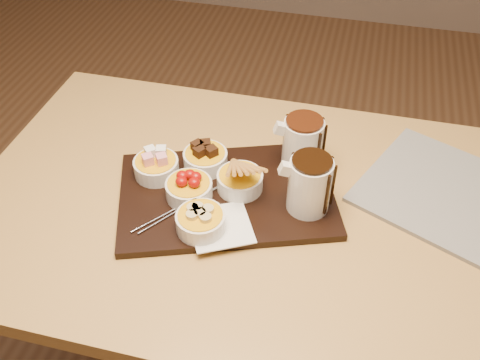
% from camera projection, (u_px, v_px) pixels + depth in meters
% --- Properties ---
extents(dining_table, '(1.20, 0.80, 0.75)m').
position_uv_depth(dining_table, '(243.00, 231.00, 1.23)').
color(dining_table, '#B28642').
rests_on(dining_table, ground).
extents(serving_board, '(0.53, 0.44, 0.02)m').
position_uv_depth(serving_board, '(227.00, 195.00, 1.16)').
color(serving_board, black).
rests_on(serving_board, dining_table).
extents(napkin, '(0.16, 0.16, 0.00)m').
position_uv_depth(napkin, '(221.00, 226.00, 1.08)').
color(napkin, white).
rests_on(napkin, serving_board).
extents(bowl_marshmallows, '(0.10, 0.10, 0.04)m').
position_uv_depth(bowl_marshmallows, '(156.00, 167.00, 1.19)').
color(bowl_marshmallows, silver).
rests_on(bowl_marshmallows, serving_board).
extents(bowl_cake, '(0.10, 0.10, 0.04)m').
position_uv_depth(bowl_cake, '(205.00, 160.00, 1.21)').
color(bowl_cake, silver).
rests_on(bowl_cake, serving_board).
extents(bowl_strawberries, '(0.10, 0.10, 0.04)m').
position_uv_depth(bowl_strawberries, '(189.00, 190.00, 1.13)').
color(bowl_strawberries, silver).
rests_on(bowl_strawberries, serving_board).
extents(bowl_biscotti, '(0.10, 0.10, 0.04)m').
position_uv_depth(bowl_biscotti, '(240.00, 181.00, 1.15)').
color(bowl_biscotti, silver).
rests_on(bowl_biscotti, serving_board).
extents(bowl_bananas, '(0.10, 0.10, 0.04)m').
position_uv_depth(bowl_bananas, '(201.00, 222.00, 1.07)').
color(bowl_bananas, silver).
rests_on(bowl_bananas, serving_board).
extents(pitcher_dark_chocolate, '(0.11, 0.11, 0.12)m').
position_uv_depth(pitcher_dark_chocolate, '(309.00, 185.00, 1.08)').
color(pitcher_dark_chocolate, silver).
rests_on(pitcher_dark_chocolate, serving_board).
extents(pitcher_milk_chocolate, '(0.11, 0.11, 0.12)m').
position_uv_depth(pitcher_milk_chocolate, '(302.00, 145.00, 1.18)').
color(pitcher_milk_chocolate, silver).
rests_on(pitcher_milk_chocolate, serving_board).
extents(fondue_skewers, '(0.22, 0.18, 0.01)m').
position_uv_depth(fondue_skewers, '(185.00, 204.00, 1.13)').
color(fondue_skewers, silver).
rests_on(fondue_skewers, serving_board).
extents(newspaper, '(0.49, 0.45, 0.01)m').
position_uv_depth(newspaper, '(458.00, 199.00, 1.16)').
color(newspaper, beige).
rests_on(newspaper, dining_table).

